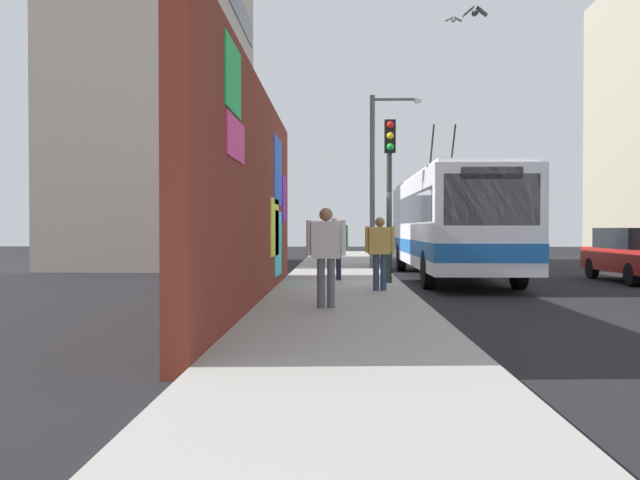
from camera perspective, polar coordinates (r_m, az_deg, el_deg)
name	(u,v)px	position (r m, az deg, el deg)	size (l,w,h in m)	color
ground_plane	(402,288)	(17.98, 6.89, -4.01)	(80.00, 80.00, 0.00)	black
sidewalk_slab	(341,285)	(17.90, 1.78, -3.79)	(48.00, 3.20, 0.15)	#9E9B93
graffiti_wall	(255,196)	(13.75, -5.45, 3.71)	(13.53, 0.32, 4.44)	maroon
building_far_left	(160,87)	(30.02, -13.33, 12.42)	(9.76, 6.75, 15.05)	#B2A899
city_bus	(450,221)	(21.47, 10.85, 1.54)	(11.57, 2.60, 4.97)	silver
parked_car_red	(637,254)	(21.69, 25.12, -1.04)	(4.33, 1.76, 1.58)	#B21E19
pedestrian_at_curb	(380,247)	(15.46, 5.05, -0.63)	(0.22, 0.67, 1.67)	#2D3F59
pedestrian_near_wall	(326,248)	(12.03, 0.50, -0.71)	(0.24, 0.70, 1.78)	#595960
pedestrian_midblock	(335,243)	(18.48, 1.31, -0.26)	(0.23, 0.68, 1.71)	#1E1E2D
traffic_light	(390,173)	(17.63, 5.87, 5.61)	(0.49, 0.28, 4.22)	#2D382D
street_lamp	(378,168)	(24.43, 4.94, 6.06)	(0.44, 1.84, 6.17)	#4C4C51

